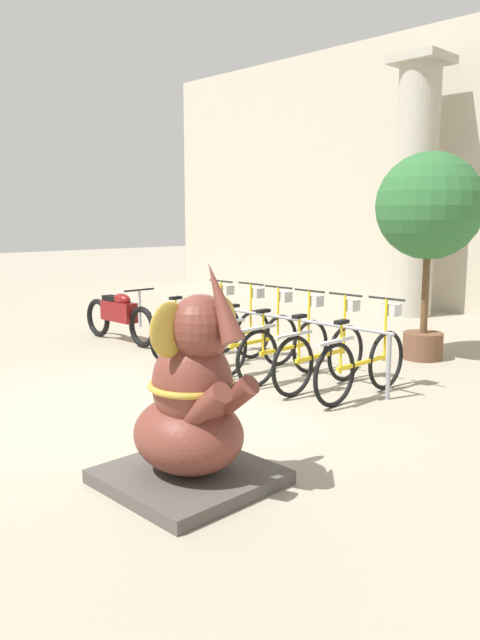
{
  "coord_description": "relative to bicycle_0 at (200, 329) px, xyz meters",
  "views": [
    {
      "loc": [
        5.22,
        -3.96,
        2.02
      ],
      "look_at": [
        0.79,
        0.36,
        1.0
      ],
      "focal_mm": 35.0,
      "sensor_mm": 36.0,
      "label": 1
    }
  ],
  "objects": [
    {
      "name": "ground_plane",
      "position": [
        1.54,
        -1.81,
        -0.42
      ],
      "size": [
        60.0,
        60.0,
        0.0
      ],
      "primitive_type": "plane",
      "color": "#9E937F"
    },
    {
      "name": "column_left",
      "position": [
        0.02,
        5.79,
        2.2
      ],
      "size": [
        1.04,
        1.04,
        5.16
      ],
      "color": "#ADA899",
      "rests_on": "ground_plane"
    },
    {
      "name": "bike_rack",
      "position": [
        1.41,
        0.14,
        0.17
      ],
      "size": [
        3.42,
        0.05,
        0.77
      ],
      "color": "gray",
      "rests_on": "ground_plane"
    },
    {
      "name": "bicycle_0",
      "position": [
        0.0,
        0.0,
        0.0
      ],
      "size": [
        0.48,
        1.7,
        1.11
      ],
      "color": "black",
      "rests_on": "ground_plane"
    },
    {
      "name": "bicycle_1",
      "position": [
        0.56,
        0.06,
        0.0
      ],
      "size": [
        0.48,
        1.7,
        1.11
      ],
      "color": "black",
      "rests_on": "ground_plane"
    },
    {
      "name": "bicycle_2",
      "position": [
        1.13,
        0.02,
        0.0
      ],
      "size": [
        0.48,
        1.7,
        1.11
      ],
      "color": "black",
      "rests_on": "ground_plane"
    },
    {
      "name": "bicycle_3",
      "position": [
        1.69,
        -0.02,
        0.0
      ],
      "size": [
        0.48,
        1.7,
        1.11
      ],
      "color": "black",
      "rests_on": "ground_plane"
    },
    {
      "name": "bicycle_4",
      "position": [
        2.26,
        -0.01,
        0.0
      ],
      "size": [
        0.48,
        1.7,
        1.11
      ],
      "color": "black",
      "rests_on": "ground_plane"
    },
    {
      "name": "bicycle_5",
      "position": [
        2.82,
        0.01,
        0.0
      ],
      "size": [
        0.48,
        1.7,
        1.11
      ],
      "color": "black",
      "rests_on": "ground_plane"
    },
    {
      "name": "elephant_statue",
      "position": [
        3.3,
        -2.9,
        0.17
      ],
      "size": [
        1.16,
        1.16,
        1.74
      ],
      "color": "#4C4742",
      "rests_on": "ground_plane"
    },
    {
      "name": "motorcycle",
      "position": [
        -1.81,
        -0.17,
        0.02
      ],
      "size": [
        1.93,
        0.55,
        0.92
      ],
      "color": "black",
      "rests_on": "ground_plane"
    },
    {
      "name": "potted_tree",
      "position": [
        2.3,
        2.26,
        1.68
      ],
      "size": [
        1.49,
        1.49,
        2.92
      ],
      "color": "brown",
      "rests_on": "ground_plane"
    }
  ]
}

